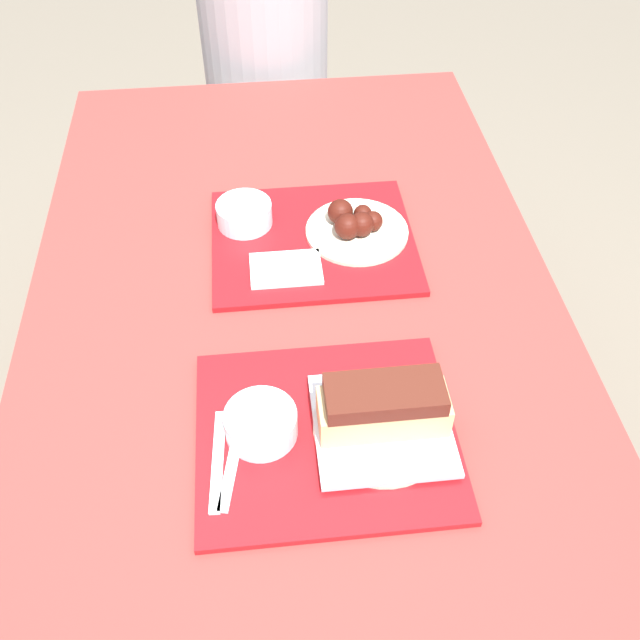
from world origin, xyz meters
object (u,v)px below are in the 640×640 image
object	(u,v)px
brisket_sandwich_plate	(383,414)
person_seated_across	(265,45)
wings_plate_far	(355,225)
tray_near	(326,434)
bowl_coleslaw_far	(244,213)
tray_far	(313,241)
bowl_coleslaw_near	(261,423)

from	to	relation	value
brisket_sandwich_plate	person_seated_across	world-z (taller)	person_seated_across
wings_plate_far	person_seated_across	bearing A→B (deg)	98.70
tray_near	bowl_coleslaw_far	xyz separation A→B (m)	(-0.10, 0.51, 0.03)
brisket_sandwich_plate	wings_plate_far	xyz separation A→B (m)	(0.02, 0.46, -0.02)
tray_near	tray_far	world-z (taller)	same
brisket_sandwich_plate	wings_plate_far	size ratio (longest dim) A/B	1.03
wings_plate_far	person_seated_across	world-z (taller)	person_seated_across
wings_plate_far	bowl_coleslaw_near	bearing A→B (deg)	-114.40
brisket_sandwich_plate	tray_near	bearing A→B (deg)	176.97
tray_far	person_seated_across	distance (m)	0.86
tray_near	brisket_sandwich_plate	distance (m)	0.09
bowl_coleslaw_far	wings_plate_far	distance (m)	0.22
tray_near	wings_plate_far	xyz separation A→B (m)	(0.11, 0.45, 0.03)
bowl_coleslaw_far	wings_plate_far	xyz separation A→B (m)	(0.21, -0.05, -0.01)
tray_near	brisket_sandwich_plate	world-z (taller)	brisket_sandwich_plate
tray_near	bowl_coleslaw_near	world-z (taller)	bowl_coleslaw_near
brisket_sandwich_plate	bowl_coleslaw_far	xyz separation A→B (m)	(-0.19, 0.51, -0.01)
tray_near	bowl_coleslaw_near	size ratio (longest dim) A/B	3.60
bowl_coleslaw_far	wings_plate_far	size ratio (longest dim) A/B	0.54
bowl_coleslaw_near	person_seated_across	size ratio (longest dim) A/B	0.16
bowl_coleslaw_near	bowl_coleslaw_far	size ratio (longest dim) A/B	1.00
person_seated_across	bowl_coleslaw_near	bearing A→B (deg)	-93.16
tray_near	person_seated_across	bearing A→B (deg)	91.04
tray_far	bowl_coleslaw_far	xyz separation A→B (m)	(-0.13, 0.06, 0.03)
tray_far	wings_plate_far	world-z (taller)	wings_plate_far
brisket_sandwich_plate	wings_plate_far	distance (m)	0.46
brisket_sandwich_plate	person_seated_across	bearing A→B (deg)	94.63
bowl_coleslaw_near	wings_plate_far	world-z (taller)	wings_plate_far
tray_far	bowl_coleslaw_near	bearing A→B (deg)	-105.38
tray_near	person_seated_across	distance (m)	1.31
wings_plate_far	brisket_sandwich_plate	bearing A→B (deg)	-93.03
bowl_coleslaw_far	person_seated_across	bearing A→B (deg)	84.31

